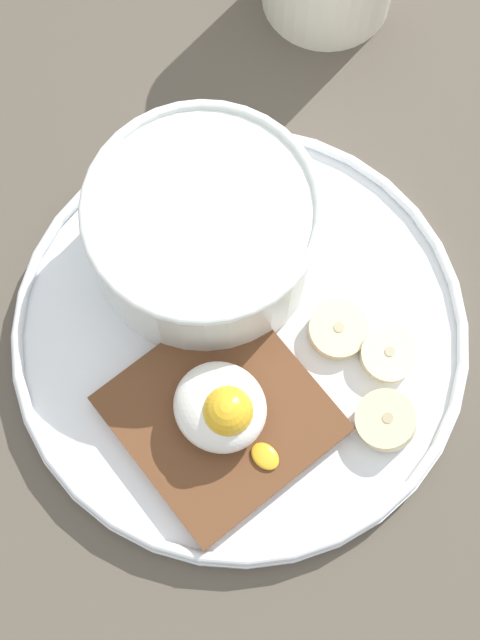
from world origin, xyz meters
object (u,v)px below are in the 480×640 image
Objects in this scene: oatmeal_bowl at (204,231)px; banana_slice_front at (338,330)px; poached_egg at (222,408)px; banana_slice_left at (388,354)px; banana_slice_back at (386,421)px; toast_slice at (221,414)px.

oatmeal_bowl reaches higher than banana_slice_front.
banana_slice_left is (4.08, 8.52, -1.93)cm from poached_egg.
poached_egg is (7.29, -6.22, -0.39)cm from oatmeal_bowl.
poached_egg reaches higher than banana_slice_left.
banana_slice_left is at bearing 11.43° from oatmeal_bowl.
oatmeal_bowl is 1.92× the size of poached_egg.
banana_slice_left is at bearing 15.61° from banana_slice_front.
oatmeal_bowl is 2.70× the size of banana_slice_back.
poached_egg is 9.64cm from banana_slice_left.
toast_slice is at bearing -116.42° from banana_slice_left.
poached_egg is at bearing -40.46° from oatmeal_bowl.
banana_slice_front is at bearing 10.00° from oatmeal_bowl.
banana_slice_back is at bearing -22.00° from banana_slice_front.
poached_egg is at bearing -98.94° from banana_slice_front.
banana_slice_back reaches higher than toast_slice.
toast_slice is at bearing 178.40° from poached_egg.
oatmeal_bowl reaches higher than toast_slice.
banana_slice_left is at bearing 64.41° from poached_egg.
poached_egg is 1.51× the size of banana_slice_left.
banana_slice_front is 2.98cm from banana_slice_left.
toast_slice and banana_slice_front have the same top height.
toast_slice is (7.14, -6.22, -2.36)cm from oatmeal_bowl.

